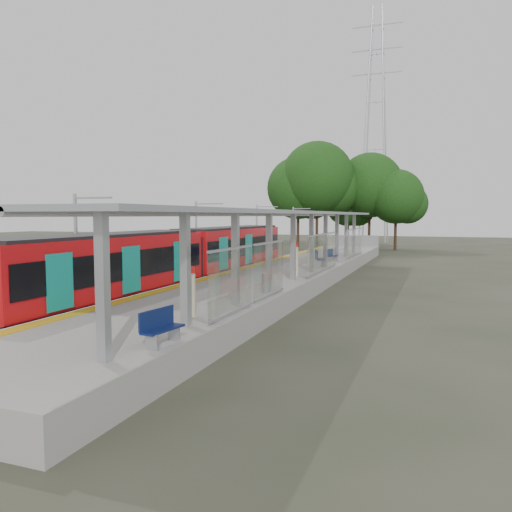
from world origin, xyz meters
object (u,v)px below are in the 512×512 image
(bench_near, at_px, (160,326))
(info_pillar_far, at_px, (294,261))
(bench_mid, at_px, (318,258))
(litter_bin, at_px, (266,283))
(bench_far, at_px, (331,255))
(info_pillar_near, at_px, (190,295))
(train, at_px, (182,257))

(bench_near, xyz_separation_m, info_pillar_far, (-0.76, 15.64, 0.34))
(bench_near, xyz_separation_m, bench_mid, (-0.81, 21.70, 0.07))
(litter_bin, bearing_deg, bench_near, -88.24)
(bench_far, distance_m, info_pillar_near, 21.93)
(bench_near, height_order, litter_bin, bench_near)
(info_pillar_near, relative_size, litter_bin, 2.02)
(bench_near, height_order, info_pillar_near, info_pillar_near)
(litter_bin, bearing_deg, bench_mid, 92.43)
(train, distance_m, bench_mid, 9.90)
(info_pillar_near, distance_m, litter_bin, 5.94)
(train, bearing_deg, bench_far, 61.74)
(train, distance_m, bench_near, 15.56)
(bench_mid, xyz_separation_m, bench_far, (0.09, 3.78, -0.10))
(bench_near, height_order, bench_far, bench_near)
(bench_near, xyz_separation_m, info_pillar_near, (-1.00, 3.55, 0.24))
(bench_far, bearing_deg, info_pillar_far, -79.23)
(bench_near, bearing_deg, bench_mid, 99.37)
(info_pillar_far, bearing_deg, bench_near, -111.86)
(bench_near, bearing_deg, bench_far, 98.84)
(info_pillar_far, bearing_deg, bench_mid, 65.86)
(bench_near, distance_m, info_pillar_far, 15.66)
(bench_mid, bearing_deg, bench_near, -106.19)
(info_pillar_near, bearing_deg, bench_mid, 73.41)
(train, xyz_separation_m, bench_far, (6.21, 11.55, -0.57))
(bench_far, relative_size, litter_bin, 1.63)
(train, xyz_separation_m, info_pillar_near, (5.93, -10.37, -0.31))
(info_pillar_near, bearing_deg, litter_bin, 67.17)
(info_pillar_near, bearing_deg, bench_near, -90.33)
(bench_mid, xyz_separation_m, info_pillar_far, (0.05, -6.06, 0.26))
(bench_mid, distance_m, info_pillar_near, 18.15)
(bench_mid, bearing_deg, bench_far, 70.28)
(bench_mid, height_order, litter_bin, bench_mid)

